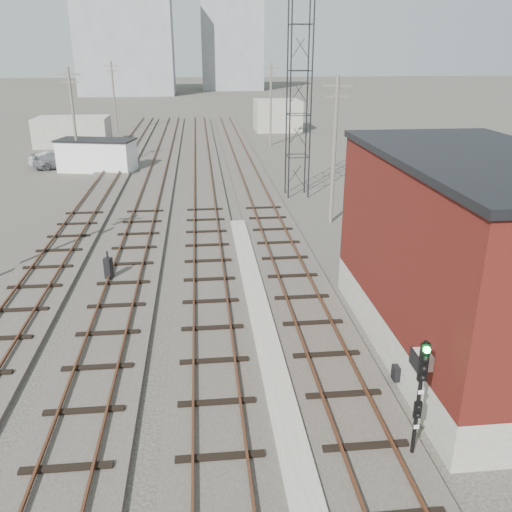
{
  "coord_description": "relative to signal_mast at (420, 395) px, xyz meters",
  "views": [
    {
      "loc": [
        -1.75,
        -4.63,
        10.44
      ],
      "look_at": [
        0.49,
        16.74,
        2.2
      ],
      "focal_mm": 38.0,
      "sensor_mm": 36.0,
      "label": 1
    }
  ],
  "objects": [
    {
      "name": "utility_pole_right_a",
      "position": [
        2.8,
        21.34,
        2.73
      ],
      "size": [
        1.8,
        0.24,
        9.0
      ],
      "color": "#595147",
      "rests_on": "ground"
    },
    {
      "name": "track_mid_left",
      "position": [
        -9.2,
        32.34,
        -1.96
      ],
      "size": [
        3.2,
        90.0,
        0.39
      ],
      "color": "#332D28",
      "rests_on": "ground"
    },
    {
      "name": "utility_pole_right_b",
      "position": [
        2.8,
        51.34,
        2.73
      ],
      "size": [
        1.8,
        0.24,
        9.0
      ],
      "color": "#595147",
      "rests_on": "ground"
    },
    {
      "name": "utility_pole_left_b",
      "position": [
        -16.2,
        38.34,
        2.73
      ],
      "size": [
        1.8,
        0.24,
        9.0
      ],
      "color": "#595147",
      "rests_on": "ground"
    },
    {
      "name": "shed_right",
      "position": [
        5.3,
        63.34,
        -0.07
      ],
      "size": [
        6.0,
        6.0,
        4.0
      ],
      "primitive_type": "cube",
      "color": "gray",
      "rests_on": "ground"
    },
    {
      "name": "signal_mast",
      "position": [
        0.0,
        0.0,
        0.0
      ],
      "size": [
        0.4,
        0.4,
        3.63
      ],
      "color": "gray",
      "rests_on": "ground"
    },
    {
      "name": "track_right",
      "position": [
        -1.2,
        32.34,
        -1.96
      ],
      "size": [
        3.2,
        90.0,
        0.39
      ],
      "color": "#332D28",
      "rests_on": "ground"
    },
    {
      "name": "track_left",
      "position": [
        -13.2,
        32.34,
        -1.96
      ],
      "size": [
        3.2,
        90.0,
        0.39
      ],
      "color": "#332D28",
      "rests_on": "ground"
    },
    {
      "name": "site_trailer",
      "position": [
        -14.66,
        38.9,
        -0.62
      ],
      "size": [
        7.34,
        4.48,
        2.88
      ],
      "rotation": [
        0.0,
        0.0,
        -0.23
      ],
      "color": "white",
      "rests_on": "ground"
    },
    {
      "name": "utility_pole_left_c",
      "position": [
        -16.2,
        63.34,
        2.73
      ],
      "size": [
        1.8,
        0.24,
        9.0
      ],
      "color": "#595147",
      "rests_on": "ground"
    },
    {
      "name": "track_mid_right",
      "position": [
        -5.2,
        32.34,
        -1.96
      ],
      "size": [
        3.2,
        90.0,
        0.39
      ],
      "color": "#332D28",
      "rests_on": "ground"
    },
    {
      "name": "shed_left",
      "position": [
        -19.7,
        53.34,
        -0.47
      ],
      "size": [
        8.0,
        5.0,
        3.2
      ],
      "primitive_type": "cube",
      "color": "gray",
      "rests_on": "ground"
    },
    {
      "name": "car_silver",
      "position": [
        -19.31,
        41.56,
        -1.41
      ],
      "size": [
        4.06,
        1.52,
        1.33
      ],
      "primitive_type": "imported",
      "rotation": [
        0.0,
        0.0,
        1.54
      ],
      "color": "#9EA0A6",
      "rests_on": "ground"
    },
    {
      "name": "car_red",
      "position": [
        -15.87,
        43.14,
        -1.43
      ],
      "size": [
        3.78,
        1.54,
        1.29
      ],
      "primitive_type": "imported",
      "rotation": [
        0.0,
        0.0,
        1.58
      ],
      "color": "maroon",
      "rests_on": "ground"
    },
    {
      "name": "apartment_right",
      "position": [
        4.3,
        143.34,
        10.93
      ],
      "size": [
        16.0,
        12.0,
        26.0
      ],
      "primitive_type": "cube",
      "color": "gray",
      "rests_on": "ground"
    },
    {
      "name": "platform_curb",
      "position": [
        -3.2,
        7.34,
        -1.94
      ],
      "size": [
        0.9,
        28.0,
        0.26
      ],
      "primitive_type": "cube",
      "color": "gray",
      "rests_on": "ground"
    },
    {
      "name": "brick_building",
      "position": [
        3.8,
        5.34,
        1.56
      ],
      "size": [
        6.54,
        12.2,
        7.22
      ],
      "color": "gray",
      "rests_on": "ground"
    },
    {
      "name": "car_grey",
      "position": [
        -18.33,
        40.64,
        -1.35
      ],
      "size": [
        5.37,
        3.58,
        1.45
      ],
      "primitive_type": "imported",
      "rotation": [
        0.0,
        0.0,
        1.91
      ],
      "color": "slate",
      "rests_on": "ground"
    },
    {
      "name": "apartment_left",
      "position": [
        -21.7,
        128.34,
        12.93
      ],
      "size": [
        22.0,
        14.0,
        30.0
      ],
      "primitive_type": "cube",
      "color": "gray",
      "rests_on": "ground"
    },
    {
      "name": "ground",
      "position": [
        -3.7,
        53.34,
        -2.07
      ],
      "size": [
        320.0,
        320.0,
        0.0
      ],
      "primitive_type": "plane",
      "color": "#282621",
      "rests_on": "ground"
    },
    {
      "name": "lattice_tower",
      "position": [
        1.8,
        28.34,
        5.43
      ],
      "size": [
        1.6,
        1.6,
        15.0
      ],
      "color": "black",
      "rests_on": "ground"
    },
    {
      "name": "switch_stand",
      "position": [
        -9.93,
        13.09,
        -1.38
      ],
      "size": [
        0.44,
        0.44,
        1.45
      ],
      "rotation": [
        0.0,
        0.0,
        -0.4
      ],
      "color": "black",
      "rests_on": "ground"
    }
  ]
}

